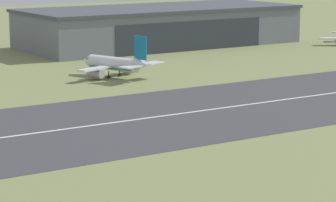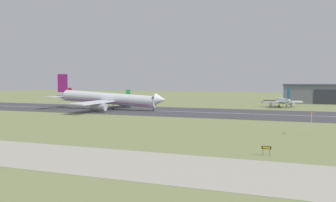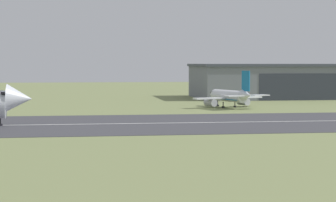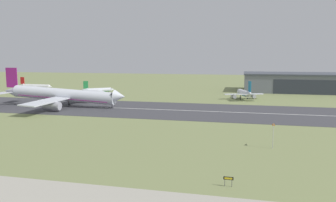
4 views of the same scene
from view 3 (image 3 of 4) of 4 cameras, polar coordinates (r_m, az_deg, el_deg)
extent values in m
plane|color=#7A8451|center=(71.44, 5.56, -6.54)|extent=(670.37, 670.37, 0.00)
cube|color=#3D3D42|center=(131.70, -0.90, -1.95)|extent=(430.37, 43.14, 0.06)
cube|color=silver|center=(131.70, -0.90, -1.94)|extent=(387.33, 0.70, 0.01)
cube|color=slate|center=(235.00, 12.69, 1.64)|extent=(84.03, 33.72, 10.85)
cube|color=#424751|center=(234.90, 12.71, 3.07)|extent=(85.03, 34.72, 0.90)
cube|color=#2D333D|center=(219.34, 14.27, 1.21)|extent=(50.42, 0.12, 8.68)
cone|color=silver|center=(129.50, -12.83, 0.23)|extent=(5.10, 5.38, 5.61)
cube|color=black|center=(129.68, -14.01, 0.69)|extent=(1.12, 4.57, 0.49)
cylinder|color=black|center=(130.11, -14.40, -1.55)|extent=(0.24, 0.24, 2.65)
cylinder|color=black|center=(130.21, -14.39, -2.04)|extent=(0.84, 0.84, 0.44)
cylinder|color=silver|center=(178.17, 5.30, 0.45)|extent=(7.43, 13.98, 3.14)
cone|color=silver|center=(185.17, 3.92, 0.57)|extent=(3.89, 3.70, 3.14)
cone|color=silver|center=(170.86, 6.89, 0.51)|extent=(3.90, 4.48, 2.83)
cube|color=black|center=(183.82, 4.18, 0.74)|extent=(2.88, 1.91, 0.44)
cube|color=#146B9E|center=(178.22, 5.30, 0.18)|extent=(6.84, 12.63, 0.20)
cube|color=silver|center=(181.72, 6.85, 0.33)|extent=(9.14, 5.18, 0.40)
cylinder|color=#A8A8B2|center=(181.80, 6.57, -0.06)|extent=(3.17, 4.49, 1.95)
cube|color=silver|center=(175.28, 3.61, 0.23)|extent=(9.14, 5.18, 0.40)
cylinder|color=#A8A8B2|center=(176.13, 3.72, -0.15)|extent=(3.17, 4.49, 1.95)
cube|color=#146B9E|center=(171.19, 6.79, 1.74)|extent=(1.38, 3.32, 5.34)
cube|color=silver|center=(173.27, 7.94, 0.51)|extent=(5.52, 4.39, 0.24)
cube|color=silver|center=(168.81, 5.74, 0.45)|extent=(5.52, 4.39, 0.24)
cylinder|color=black|center=(183.08, 4.35, -0.21)|extent=(0.24, 0.24, 1.63)
cylinder|color=black|center=(183.12, 4.35, -0.40)|extent=(0.84, 0.84, 0.44)
cylinder|color=black|center=(179.14, 5.85, -0.30)|extent=(0.24, 0.24, 1.63)
cylinder|color=black|center=(179.18, 5.85, -0.49)|extent=(0.84, 0.84, 0.44)
cylinder|color=black|center=(177.11, 4.83, -0.34)|extent=(0.24, 0.24, 1.63)
cylinder|color=black|center=(177.15, 4.83, -0.53)|extent=(0.84, 0.84, 0.44)
camera|label=1|loc=(51.47, -82.67, 19.69)|focal=85.00mm
camera|label=2|loc=(42.94, 94.23, 1.69)|focal=35.00mm
camera|label=4|loc=(42.47, 85.61, 14.10)|focal=35.00mm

